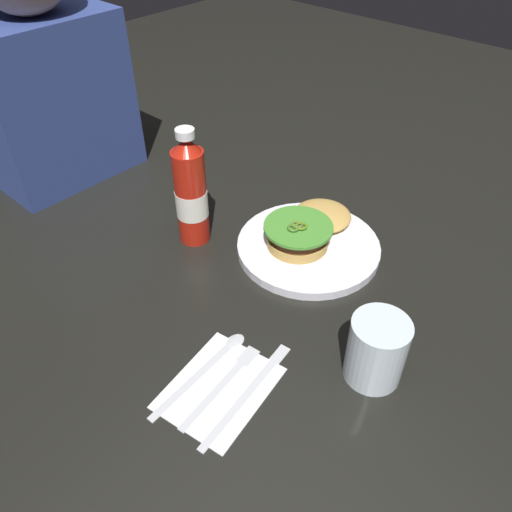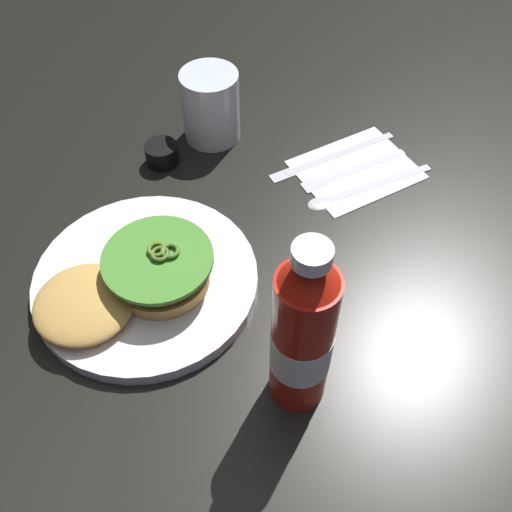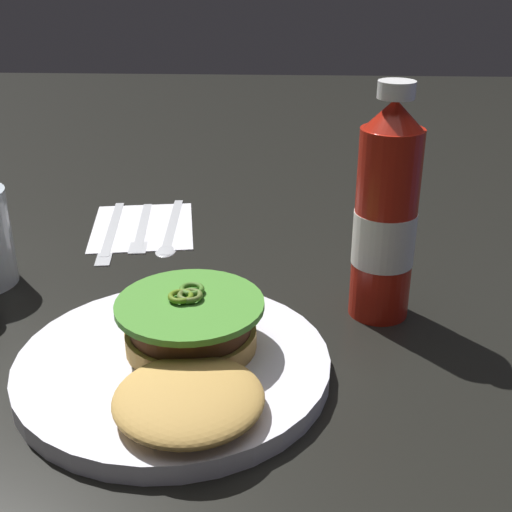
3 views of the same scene
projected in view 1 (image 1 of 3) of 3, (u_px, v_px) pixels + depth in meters
ground_plane at (282, 263)px, 0.96m from camera, size 3.00×3.00×0.00m
dinner_plate at (308, 247)px, 0.98m from camera, size 0.28×0.28×0.02m
burger_sandwich at (308, 228)px, 0.98m from camera, size 0.22×0.14×0.05m
ketchup_bottle at (191, 193)px, 0.95m from camera, size 0.06×0.06×0.24m
water_glass at (376, 350)px, 0.73m from camera, size 0.09×0.09×0.11m
condiment_cup at (384, 322)px, 0.82m from camera, size 0.05×0.05×0.03m
napkin at (220, 387)px, 0.74m from camera, size 0.19×0.16×0.00m
butter_knife at (252, 386)px, 0.74m from camera, size 0.22×0.04×0.00m
fork_utensil at (227, 378)px, 0.75m from camera, size 0.18×0.04×0.00m
spoon_utensil at (212, 361)px, 0.78m from camera, size 0.20×0.03×0.00m
diner_person at (46, 72)px, 1.05m from camera, size 0.31×0.18×0.54m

